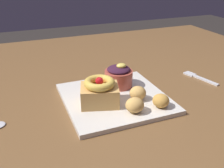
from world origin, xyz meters
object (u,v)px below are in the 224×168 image
at_px(cake_slice, 100,92).
at_px(fork, 198,77).
at_px(fritter_front, 138,93).
at_px(berry_ramekin, 119,76).
at_px(front_plate, 115,98).
at_px(fritter_middle, 161,101).
at_px(fritter_back, 135,105).

xyz_separation_m(cake_slice, fork, (0.36, 0.06, -0.04)).
bearing_deg(fritter_front, berry_ramekin, 98.77).
relative_size(front_plate, berry_ramekin, 3.30).
bearing_deg(cake_slice, fritter_middle, -27.38).
distance_m(fritter_front, fritter_back, 0.06).
distance_m(front_plate, cake_slice, 0.07).
relative_size(fritter_middle, fritter_back, 0.93).
xyz_separation_m(berry_ramekin, fritter_middle, (0.05, -0.15, -0.01)).
relative_size(berry_ramekin, fork, 0.65).
bearing_deg(fritter_front, fork, 15.85).
relative_size(berry_ramekin, fritter_front, 1.86).
bearing_deg(fritter_back, fritter_front, 56.47).
height_order(front_plate, berry_ramekin, berry_ramekin).
height_order(fritter_middle, fritter_back, fritter_back).
relative_size(front_plate, fork, 2.14).
distance_m(cake_slice, fritter_front, 0.10).
bearing_deg(fork, fritter_back, 99.73).
height_order(berry_ramekin, fritter_back, berry_ramekin).
relative_size(fritter_front, fritter_middle, 1.03).
bearing_deg(fritter_middle, fritter_front, 122.97).
xyz_separation_m(cake_slice, fritter_front, (0.10, -0.02, -0.02)).
xyz_separation_m(fritter_back, fork, (0.29, 0.13, -0.03)).
bearing_deg(front_plate, fritter_front, -36.93).
bearing_deg(fritter_front, cake_slice, 171.36).
relative_size(fritter_front, fritter_back, 0.96).
height_order(berry_ramekin, fork, berry_ramekin).
bearing_deg(fritter_middle, cake_slice, 152.62).
xyz_separation_m(fritter_front, fritter_back, (-0.04, -0.05, 0.00)).
bearing_deg(cake_slice, fritter_front, -8.64).
distance_m(berry_ramekin, fritter_front, 0.10).
bearing_deg(fritter_front, front_plate, 143.07).
bearing_deg(front_plate, fork, 6.62).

